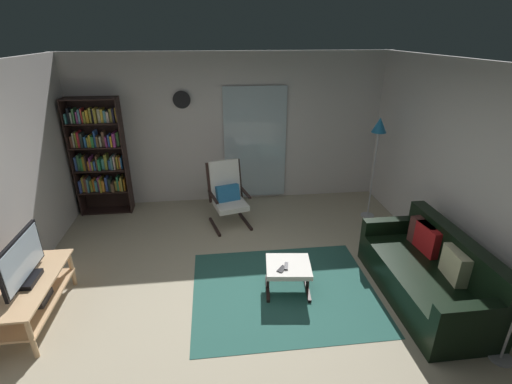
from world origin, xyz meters
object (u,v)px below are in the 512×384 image
(television, at_px, (22,262))
(lounge_armchair, at_px, (227,192))
(floor_lamp_by_shelf, at_px, (378,135))
(bookshelf_near_tv, at_px, (99,154))
(wall_clock, at_px, (182,100))
(cell_phone, at_px, (282,269))
(ottoman, at_px, (288,269))
(tv_stand, at_px, (32,294))
(tv_remote, at_px, (286,266))
(leather_sofa, at_px, (429,274))

(television, xyz_separation_m, lounge_armchair, (2.18, 1.96, -0.19))
(floor_lamp_by_shelf, bearing_deg, bookshelf_near_tv, 170.52)
(bookshelf_near_tv, distance_m, wall_clock, 1.63)
(cell_phone, bearing_deg, ottoman, 82.16)
(lounge_armchair, height_order, floor_lamp_by_shelf, floor_lamp_by_shelf)
(tv_stand, xyz_separation_m, bookshelf_near_tv, (0.12, 2.64, 0.71))
(wall_clock, bearing_deg, lounge_armchair, -53.24)
(tv_stand, height_order, bookshelf_near_tv, bookshelf_near_tv)
(bookshelf_near_tv, height_order, tv_remote, bookshelf_near_tv)
(television, xyz_separation_m, cell_phone, (2.71, 0.05, -0.35))
(bookshelf_near_tv, distance_m, lounge_armchair, 2.23)
(leather_sofa, bearing_deg, tv_stand, 177.94)
(tv_remote, distance_m, floor_lamp_by_shelf, 2.73)
(leather_sofa, relative_size, lounge_armchair, 1.78)
(television, height_order, cell_phone, television)
(tv_remote, height_order, floor_lamp_by_shelf, floor_lamp_by_shelf)
(tv_stand, xyz_separation_m, floor_lamp_by_shelf, (4.55, 1.90, 1.09))
(tv_stand, bearing_deg, television, 36.77)
(leather_sofa, height_order, floor_lamp_by_shelf, floor_lamp_by_shelf)
(tv_stand, distance_m, tv_remote, 2.78)
(ottoman, bearing_deg, tv_stand, -177.12)
(leather_sofa, distance_m, wall_clock, 4.45)
(television, relative_size, tv_remote, 5.67)
(cell_phone, bearing_deg, leather_sofa, 32.00)
(lounge_armchair, height_order, tv_remote, lounge_armchair)
(ottoman, bearing_deg, lounge_armchair, 109.07)
(tv_remote, xyz_separation_m, floor_lamp_by_shelf, (1.77, 1.80, 1.03))
(ottoman, height_order, wall_clock, wall_clock)
(leather_sofa, distance_m, floor_lamp_by_shelf, 2.34)
(ottoman, distance_m, tv_remote, 0.09)
(leather_sofa, height_order, cell_phone, leather_sofa)
(tv_remote, bearing_deg, leather_sofa, 3.64)
(lounge_armchair, distance_m, wall_clock, 1.73)
(floor_lamp_by_shelf, bearing_deg, wall_clock, 162.53)
(tv_stand, xyz_separation_m, ottoman, (2.81, 0.14, -0.02))
(lounge_armchair, distance_m, floor_lamp_by_shelf, 2.52)
(tv_stand, xyz_separation_m, lounge_armchair, (2.18, 1.96, 0.22))
(tv_stand, bearing_deg, leather_sofa, -2.06)
(tv_remote, bearing_deg, television, -165.42)
(tv_remote, bearing_deg, bookshelf_near_tv, 148.87)
(television, relative_size, leather_sofa, 0.45)
(tv_remote, bearing_deg, lounge_armchair, 120.27)
(ottoman, xyz_separation_m, floor_lamp_by_shelf, (1.74, 1.76, 1.11))
(television, bearing_deg, floor_lamp_by_shelf, 22.68)
(bookshelf_near_tv, distance_m, floor_lamp_by_shelf, 4.51)
(tv_stand, relative_size, wall_clock, 4.21)
(bookshelf_near_tv, distance_m, leather_sofa, 5.17)
(leather_sofa, relative_size, floor_lamp_by_shelf, 1.08)
(television, bearing_deg, ottoman, 2.85)
(bookshelf_near_tv, bearing_deg, cell_phone, -44.86)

